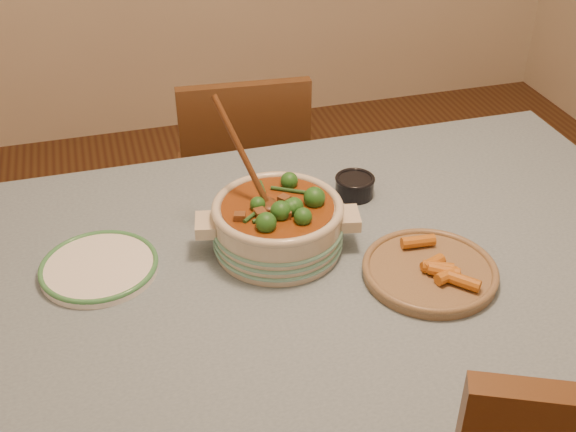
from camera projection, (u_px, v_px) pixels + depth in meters
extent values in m
cube|color=brown|center=(329.00, 269.00, 1.63)|extent=(1.60, 1.00, 0.05)
cube|color=#7C92A2|center=(329.00, 259.00, 1.61)|extent=(1.68, 1.08, 0.01)
cylinder|color=brown|center=(28.00, 327.00, 2.01)|extent=(0.07, 0.07, 0.70)
cylinder|color=brown|center=(496.00, 242.00, 2.34)|extent=(0.07, 0.07, 0.70)
cylinder|color=beige|center=(278.00, 228.00, 1.61)|extent=(0.33, 0.33, 0.11)
torus|color=beige|center=(278.00, 207.00, 1.58)|extent=(0.29, 0.29, 0.02)
cube|color=beige|center=(349.00, 218.00, 1.61)|extent=(0.06, 0.08, 0.03)
cube|color=beige|center=(206.00, 225.00, 1.59)|extent=(0.06, 0.08, 0.03)
cylinder|color=brown|center=(278.00, 210.00, 1.58)|extent=(0.25, 0.25, 0.02)
cylinder|color=white|center=(99.00, 268.00, 1.56)|extent=(0.31, 0.31, 0.02)
torus|color=#3F8B50|center=(99.00, 265.00, 1.56)|extent=(0.26, 0.26, 0.01)
cylinder|color=black|center=(355.00, 187.00, 1.81)|extent=(0.13, 0.13, 0.05)
torus|color=black|center=(355.00, 179.00, 1.80)|extent=(0.10, 0.10, 0.01)
cylinder|color=black|center=(355.00, 182.00, 1.80)|extent=(0.08, 0.08, 0.01)
cylinder|color=#967953|center=(430.00, 272.00, 1.55)|extent=(0.34, 0.34, 0.02)
torus|color=#967953|center=(430.00, 269.00, 1.54)|extent=(0.29, 0.29, 0.02)
cube|color=#542F19|center=(240.00, 179.00, 2.52)|extent=(0.44, 0.44, 0.04)
cube|color=#542F19|center=(246.00, 149.00, 2.25)|extent=(0.41, 0.07, 0.43)
cylinder|color=#542F19|center=(280.00, 199.00, 2.81)|extent=(0.04, 0.04, 0.43)
cylinder|color=#542F19|center=(191.00, 209.00, 2.75)|extent=(0.04, 0.04, 0.43)
cylinder|color=#542F19|center=(299.00, 252.00, 2.52)|extent=(0.04, 0.04, 0.43)
cylinder|color=#542F19|center=(200.00, 264.00, 2.47)|extent=(0.04, 0.04, 0.43)
cylinder|color=#542F19|center=(8.00, 423.00, 1.92)|extent=(0.04, 0.04, 0.40)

